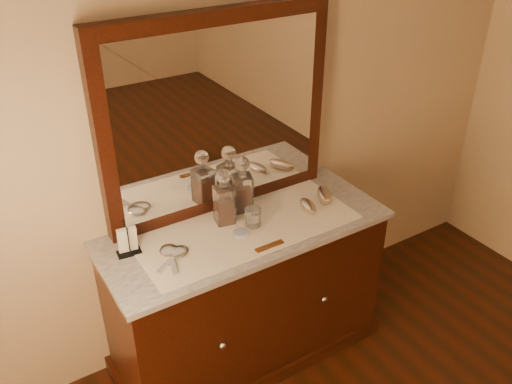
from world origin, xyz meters
TOP-DOWN VIEW (x-y plane):
  - dresser_cabinet at (0.00, 1.96)m, footprint 1.40×0.55m
  - dresser_plinth at (0.00, 1.96)m, footprint 1.46×0.59m
  - knob_left at (-0.30, 1.67)m, footprint 0.04×0.04m
  - knob_right at (0.30, 1.67)m, footprint 0.04×0.04m
  - marble_top at (0.00, 1.96)m, footprint 1.44×0.59m
  - mirror_frame at (0.00, 2.20)m, footprint 1.20×0.08m
  - mirror_glass at (0.00, 2.17)m, footprint 1.06×0.01m
  - lace_runner at (0.00, 1.94)m, footprint 1.10×0.45m
  - pin_dish at (-0.05, 1.91)m, footprint 0.10×0.10m
  - comb at (0.01, 1.75)m, footprint 0.15×0.03m
  - napkin_rack at (-0.56, 2.05)m, footprint 0.11×0.08m
  - decanter_left at (-0.07, 2.05)m, footprint 0.11×0.11m
  - decanter_right at (0.07, 2.09)m, footprint 0.12×0.12m
  - brush_near at (0.35, 1.91)m, footprint 0.09×0.16m
  - brush_far at (0.49, 1.96)m, footprint 0.13×0.17m
  - hand_mirror_outer at (-0.41, 1.94)m, footprint 0.11×0.23m
  - hand_mirror_inner at (-0.39, 1.92)m, footprint 0.21×0.16m
  - tumblers at (0.04, 1.94)m, footprint 0.08×0.08m

SIDE VIEW (x-z plane):
  - dresser_plinth at x=0.00m, z-range 0.00..0.08m
  - dresser_cabinet at x=0.00m, z-range 0.00..0.82m
  - knob_left at x=-0.30m, z-range 0.43..0.47m
  - knob_right at x=0.30m, z-range 0.43..0.47m
  - marble_top at x=0.00m, z-range 0.82..0.85m
  - lace_runner at x=0.00m, z-range 0.85..0.85m
  - comb at x=0.01m, z-range 0.85..0.86m
  - pin_dish at x=-0.05m, z-range 0.85..0.87m
  - hand_mirror_inner at x=-0.39m, z-range 0.85..0.87m
  - hand_mirror_outer at x=-0.41m, z-range 0.85..0.87m
  - brush_near at x=0.35m, z-range 0.85..0.89m
  - brush_far at x=0.49m, z-range 0.85..0.90m
  - tumblers at x=0.04m, z-range 0.85..0.95m
  - napkin_rack at x=-0.56m, z-range 0.83..1.00m
  - decanter_left at x=-0.07m, z-range 0.82..1.12m
  - decanter_right at x=0.07m, z-range 0.82..1.12m
  - mirror_frame at x=0.00m, z-range 0.85..1.85m
  - mirror_glass at x=0.00m, z-range 0.92..1.78m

